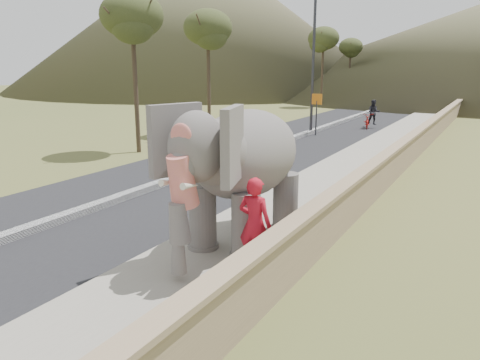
{
  "coord_description": "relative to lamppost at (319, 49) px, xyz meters",
  "views": [
    {
      "loc": [
        4.86,
        -9.57,
        4.08
      ],
      "look_at": [
        0.2,
        -1.25,
        1.7
      ],
      "focal_mm": 35.0,
      "sensor_mm": 36.0,
      "label": 1
    }
  ],
  "objects": [
    {
      "name": "elephant_and_man",
      "position": [
        4.71,
        -17.31,
        -3.17
      ],
      "size": [
        2.4,
        4.35,
        3.13
      ],
      "color": "slate",
      "rests_on": "ground"
    },
    {
      "name": "signboard",
      "position": [
        0.19,
        -0.51,
        -3.23
      ],
      "size": [
        0.6,
        0.08,
        2.4
      ],
      "color": "#2D2D33",
      "rests_on": "ground"
    },
    {
      "name": "walkway",
      "position": [
        4.69,
        -6.68,
        -4.8
      ],
      "size": [
        3.0,
        120.0,
        0.15
      ],
      "primitive_type": "cube",
      "color": "#9E9687",
      "rests_on": "ground"
    },
    {
      "name": "hill_left",
      "position": [
        -33.31,
        38.32,
        6.13
      ],
      "size": [
        60.0,
        60.0,
        22.0
      ],
      "primitive_type": "cone",
      "color": "brown",
      "rests_on": "ground"
    },
    {
      "name": "motorcyclist",
      "position": [
        2.13,
        4.1,
        -4.16
      ],
      "size": [
        1.39,
        1.99,
        1.85
      ],
      "color": "#9C120E",
      "rests_on": "ground"
    },
    {
      "name": "ground",
      "position": [
        4.69,
        -16.68,
        -4.87
      ],
      "size": [
        160.0,
        160.0,
        0.0
      ],
      "primitive_type": "plane",
      "color": "olive",
      "rests_on": "ground"
    },
    {
      "name": "lamppost",
      "position": [
        0.0,
        0.0,
        0.0
      ],
      "size": [
        1.76,
        0.36,
        8.0
      ],
      "color": "#333339",
      "rests_on": "ground"
    },
    {
      "name": "median",
      "position": [
        -0.31,
        -6.68,
        -4.76
      ],
      "size": [
        0.35,
        120.0,
        0.22
      ],
      "primitive_type": "cube",
      "color": "black",
      "rests_on": "ground"
    },
    {
      "name": "parapet",
      "position": [
        6.34,
        -6.68,
        -4.32
      ],
      "size": [
        0.3,
        120.0,
        1.1
      ],
      "primitive_type": "cube",
      "color": "tan",
      "rests_on": "ground"
    },
    {
      "name": "road",
      "position": [
        -0.31,
        -6.68,
        -4.86
      ],
      "size": [
        7.0,
        120.0,
        0.03
      ],
      "primitive_type": "cube",
      "color": "black",
      "rests_on": "ground"
    }
  ]
}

